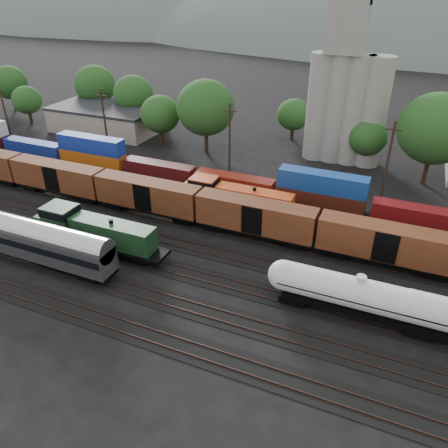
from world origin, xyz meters
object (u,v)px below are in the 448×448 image
at_px(orange_locomotive, 233,197).
at_px(grain_silo, 346,97).
at_px(green_locomotive, 91,230).
at_px(passenger_coach, 23,237).
at_px(tank_car_a, 358,295).

relative_size(orange_locomotive, grain_silo, 0.61).
bearing_deg(green_locomotive, passenger_coach, -137.61).
bearing_deg(passenger_coach, tank_car_a, 7.82).
height_order(green_locomotive, tank_car_a, green_locomotive).
bearing_deg(grain_silo, passenger_coach, -120.72).
relative_size(green_locomotive, tank_car_a, 1.00).
height_order(orange_locomotive, grain_silo, grain_silo).
bearing_deg(orange_locomotive, passenger_coach, -131.36).
bearing_deg(tank_car_a, green_locomotive, 180.00).
xyz_separation_m(passenger_coach, orange_locomotive, (17.61, 20.00, -0.75)).
height_order(green_locomotive, passenger_coach, passenger_coach).
height_order(green_locomotive, orange_locomotive, green_locomotive).
bearing_deg(grain_silo, green_locomotive, -118.06).
relative_size(passenger_coach, grain_silo, 0.81).
bearing_deg(orange_locomotive, grain_silo, 69.49).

